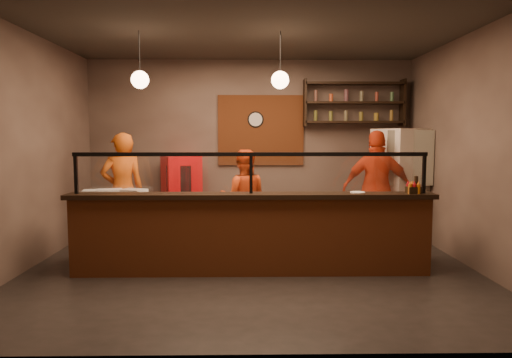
{
  "coord_description": "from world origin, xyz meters",
  "views": [
    {
      "loc": [
        -0.03,
        -6.09,
        1.78
      ],
      "look_at": [
        0.07,
        0.3,
        1.19
      ],
      "focal_mm": 32.0,
      "sensor_mm": 36.0,
      "label": 1
    }
  ],
  "objects_px": {
    "wall_clock": "(256,120)",
    "pizza_dough": "(256,199)",
    "cook_left": "(123,191)",
    "red_cooler": "(182,195)",
    "condiment_caddy": "(413,190)",
    "cook_mid": "(244,199)",
    "cook_right": "(377,189)",
    "pepper_mill": "(416,185)",
    "fridge": "(402,185)"
  },
  "relations": [
    {
      "from": "wall_clock",
      "to": "pizza_dough",
      "type": "xyz_separation_m",
      "value": [
        -0.03,
        -2.16,
        -1.19
      ]
    },
    {
      "from": "cook_left",
      "to": "wall_clock",
      "type": "bearing_deg",
      "value": -172.21
    },
    {
      "from": "red_cooler",
      "to": "condiment_caddy",
      "type": "bearing_deg",
      "value": -61.83
    },
    {
      "from": "cook_mid",
      "to": "condiment_caddy",
      "type": "bearing_deg",
      "value": 146.15
    },
    {
      "from": "cook_right",
      "to": "cook_left",
      "type": "bearing_deg",
      "value": 5.53
    },
    {
      "from": "wall_clock",
      "to": "red_cooler",
      "type": "bearing_deg",
      "value": -167.08
    },
    {
      "from": "wall_clock",
      "to": "cook_left",
      "type": "height_order",
      "value": "wall_clock"
    },
    {
      "from": "pepper_mill",
      "to": "condiment_caddy",
      "type": "bearing_deg",
      "value": -146.6
    },
    {
      "from": "cook_mid",
      "to": "fridge",
      "type": "distance_m",
      "value": 2.76
    },
    {
      "from": "cook_right",
      "to": "pizza_dough",
      "type": "height_order",
      "value": "cook_right"
    },
    {
      "from": "cook_mid",
      "to": "cook_right",
      "type": "bearing_deg",
      "value": -178.1
    },
    {
      "from": "cook_mid",
      "to": "pepper_mill",
      "type": "relative_size",
      "value": 7.21
    },
    {
      "from": "cook_mid",
      "to": "condiment_caddy",
      "type": "relative_size",
      "value": 9.9
    },
    {
      "from": "pepper_mill",
      "to": "cook_mid",
      "type": "bearing_deg",
      "value": 145.75
    },
    {
      "from": "cook_mid",
      "to": "pepper_mill",
      "type": "distance_m",
      "value": 2.72
    },
    {
      "from": "cook_mid",
      "to": "red_cooler",
      "type": "distance_m",
      "value": 1.49
    },
    {
      "from": "pizza_dough",
      "to": "cook_left",
      "type": "bearing_deg",
      "value": 157.22
    },
    {
      "from": "cook_right",
      "to": "pizza_dough",
      "type": "distance_m",
      "value": 2.18
    },
    {
      "from": "cook_left",
      "to": "cook_right",
      "type": "xyz_separation_m",
      "value": [
        4.1,
        0.02,
        0.02
      ]
    },
    {
      "from": "red_cooler",
      "to": "condiment_caddy",
      "type": "xyz_separation_m",
      "value": [
        3.32,
        -2.5,
        0.39
      ]
    },
    {
      "from": "fridge",
      "to": "red_cooler",
      "type": "relative_size",
      "value": 1.34
    },
    {
      "from": "fridge",
      "to": "pizza_dough",
      "type": "distance_m",
      "value": 2.87
    },
    {
      "from": "wall_clock",
      "to": "pepper_mill",
      "type": "distance_m",
      "value": 3.56
    },
    {
      "from": "cook_mid",
      "to": "pizza_dough",
      "type": "bearing_deg",
      "value": 103.02
    },
    {
      "from": "fridge",
      "to": "condiment_caddy",
      "type": "xyz_separation_m",
      "value": [
        -0.53,
        -2.01,
        0.15
      ]
    },
    {
      "from": "cook_right",
      "to": "pizza_dough",
      "type": "relative_size",
      "value": 3.47
    },
    {
      "from": "wall_clock",
      "to": "red_cooler",
      "type": "distance_m",
      "value": 1.96
    },
    {
      "from": "pizza_dough",
      "to": "red_cooler",
      "type": "bearing_deg",
      "value": 125.5
    },
    {
      "from": "cook_mid",
      "to": "red_cooler",
      "type": "xyz_separation_m",
      "value": [
        -1.14,
        0.96,
        -0.07
      ]
    },
    {
      "from": "cook_right",
      "to": "fridge",
      "type": "distance_m",
      "value": 0.71
    },
    {
      "from": "cook_right",
      "to": "cook_mid",
      "type": "bearing_deg",
      "value": 5.69
    },
    {
      "from": "cook_left",
      "to": "fridge",
      "type": "bearing_deg",
      "value": 162.88
    },
    {
      "from": "cook_right",
      "to": "pepper_mill",
      "type": "bearing_deg",
      "value": 97.6
    },
    {
      "from": "wall_clock",
      "to": "pizza_dough",
      "type": "relative_size",
      "value": 0.55
    },
    {
      "from": "pizza_dough",
      "to": "pepper_mill",
      "type": "relative_size",
      "value": 2.48
    },
    {
      "from": "red_cooler",
      "to": "condiment_caddy",
      "type": "relative_size",
      "value": 9.0
    },
    {
      "from": "pizza_dough",
      "to": "pepper_mill",
      "type": "distance_m",
      "value": 2.15
    },
    {
      "from": "pizza_dough",
      "to": "cook_right",
      "type": "bearing_deg",
      "value": 24.63
    },
    {
      "from": "fridge",
      "to": "pepper_mill",
      "type": "distance_m",
      "value": 2.05
    },
    {
      "from": "cook_right",
      "to": "fridge",
      "type": "relative_size",
      "value": 0.98
    },
    {
      "from": "cook_mid",
      "to": "pizza_dough",
      "type": "relative_size",
      "value": 2.91
    },
    {
      "from": "pizza_dough",
      "to": "pepper_mill",
      "type": "height_order",
      "value": "pepper_mill"
    },
    {
      "from": "wall_clock",
      "to": "pizza_dough",
      "type": "distance_m",
      "value": 2.47
    },
    {
      "from": "cook_right",
      "to": "condiment_caddy",
      "type": "distance_m",
      "value": 1.57
    },
    {
      "from": "cook_left",
      "to": "pepper_mill",
      "type": "height_order",
      "value": "cook_left"
    },
    {
      "from": "cook_left",
      "to": "pizza_dough",
      "type": "bearing_deg",
      "value": 134.4
    },
    {
      "from": "cook_mid",
      "to": "red_cooler",
      "type": "relative_size",
      "value": 1.1
    },
    {
      "from": "fridge",
      "to": "cook_left",
      "type": "bearing_deg",
      "value": 161.82
    },
    {
      "from": "cook_mid",
      "to": "pepper_mill",
      "type": "xyz_separation_m",
      "value": [
        2.23,
        -1.52,
        0.38
      ]
    },
    {
      "from": "wall_clock",
      "to": "fridge",
      "type": "relative_size",
      "value": 0.16
    }
  ]
}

